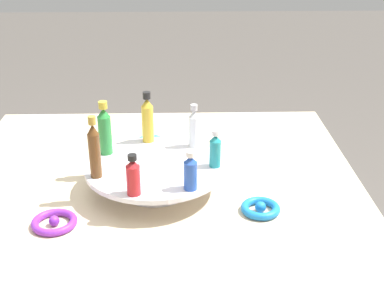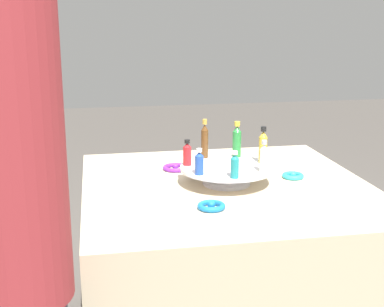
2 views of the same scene
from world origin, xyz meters
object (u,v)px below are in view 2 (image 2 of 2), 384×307
Objects in this scene: bottle_red at (187,153)px; ribbon_bow_blue at (211,206)px; bottle_brown at (205,140)px; bottle_clear at (264,158)px; bottle_blue at (199,163)px; display_stand at (227,171)px; ribbon_bow_purple at (175,168)px; ribbon_bow_teal at (293,176)px; bottle_green at (237,141)px; person_figure at (14,244)px; bottle_teal at (235,166)px; bottle_gold at (263,146)px.

bottle_red is 1.05× the size of ribbon_bow_blue.
bottle_brown reaches higher than bottle_red.
bottle_blue is at bearing 86.34° from bottle_clear.
display_stand is 0.16m from bottle_clear.
ribbon_bow_purple is 0.47m from ribbon_bow_teal.
display_stand is 2.96× the size of bottle_clear.
bottle_green is 1.05m from person_figure.
bottle_teal is 1.03× the size of ribbon_bow_blue.
bottle_green is 0.29m from bottle_blue.
person_figure is at bearing 123.98° from ribbon_bow_blue.
bottle_brown is at bearing -42.23° from bottle_red.
bottle_red is at bearing 9.20° from bottle_blue.
bottle_green is 1.48× the size of bottle_teal.
bottle_red is 1.04× the size of bottle_blue.
bottle_gold is 0.09× the size of person_figure.
bottle_brown is 0.13m from bottle_red.
display_stand is 3.57× the size of bottle_red.
bottle_red is at bearing -174.52° from ribbon_bow_purple.
bottle_brown is (0.01, 0.13, 0.01)m from bottle_green.
ribbon_bow_blue is at bearing -174.45° from bottle_red.
bottle_brown is at bearing -16.52° from bottle_blue.
bottle_clear is 1.14× the size of ribbon_bow_purple.
bottle_green is 0.23m from bottle_clear.
bottle_gold is 0.18m from ribbon_bow_teal.
bottle_green is 1.51× the size of bottle_blue.
bottle_brown reaches higher than bottle_green.
bottle_brown reaches higher than bottle_blue.
bottle_green is at bearing 2.42° from person_figure.
ribbon_bow_teal is at bearing -117.13° from bottle_green.
ribbon_bow_teal is (0.17, -0.28, -0.10)m from bottle_teal.
ribbon_bow_purple is 0.07× the size of person_figure.
bottle_clear reaches higher than display_stand.
ribbon_bow_purple is at bearing 5.48° from bottle_red.
bottle_brown is at bearing -8.53° from ribbon_bow_blue.
person_figure is (-0.84, 0.51, 0.08)m from ribbon_bow_purple.
ribbon_bow_teal is at bearing -114.48° from ribbon_bow_purple.
display_stand is 0.22× the size of person_figure.
bottle_teal is 0.68× the size of bottle_gold.
bottle_clear reaches higher than ribbon_bow_blue.
ribbon_bow_teal is at bearing -92.17° from bottle_red.
bottle_brown is at bearing 60.63° from bottle_gold.
bottle_green is 0.29m from bottle_teal.
bottle_brown is 0.29m from bottle_clear.
bottle_red is at bearing 86.34° from bottle_gold.
bottle_blue is at bearing 112.06° from bottle_gold.
bottle_clear is 0.84× the size of bottle_gold.
ribbon_bow_blue is (-0.16, -0.01, -0.10)m from bottle_blue.
bottle_brown is 0.23m from bottle_gold.
bottle_clear is (0.05, -0.12, 0.01)m from bottle_teal.
bottle_red is at bearing 60.63° from bottle_clear.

